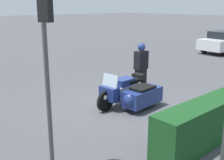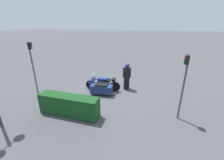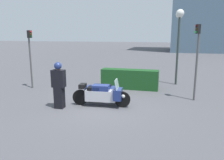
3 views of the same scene
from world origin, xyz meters
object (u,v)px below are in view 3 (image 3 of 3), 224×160
at_px(police_motorcycle, 104,93).
at_px(officer_rider, 59,84).
at_px(twin_lamp_post, 179,24).
at_px(traffic_light_far, 30,50).
at_px(hedge_bush_curbside, 130,79).
at_px(traffic_light_near, 197,51).

bearing_deg(police_motorcycle, officer_rider, -151.75).
xyz_separation_m(police_motorcycle, twin_lamp_post, (3.09, 4.67, 3.06)).
bearing_deg(officer_rider, twin_lamp_post, -40.68).
distance_m(police_motorcycle, twin_lamp_post, 6.39).
bearing_deg(twin_lamp_post, officer_rider, -129.22).
distance_m(officer_rider, traffic_light_far, 4.27).
xyz_separation_m(officer_rider, hedge_bush_curbside, (2.15, 3.96, -0.46)).
distance_m(hedge_bush_curbside, traffic_light_near, 3.89).
height_order(police_motorcycle, officer_rider, officer_rider).
xyz_separation_m(twin_lamp_post, traffic_light_near, (0.71, -3.16, -1.32)).
height_order(hedge_bush_curbside, traffic_light_near, traffic_light_near).
distance_m(police_motorcycle, traffic_light_far, 5.22).
bearing_deg(police_motorcycle, twin_lamp_post, 51.39).
xyz_separation_m(police_motorcycle, traffic_light_far, (-4.67, 1.68, 1.62)).
xyz_separation_m(police_motorcycle, hedge_bush_curbside, (0.59, 2.93, 0.06)).
distance_m(hedge_bush_curbside, twin_lamp_post, 4.28).
xyz_separation_m(twin_lamp_post, traffic_light_far, (-7.76, -2.99, -1.44)).
height_order(police_motorcycle, traffic_light_far, traffic_light_far).
relative_size(officer_rider, traffic_light_near, 0.56).
relative_size(officer_rider, traffic_light_far, 0.59).
relative_size(police_motorcycle, twin_lamp_post, 0.57).
relative_size(twin_lamp_post, traffic_light_near, 1.27).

